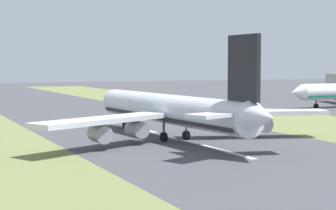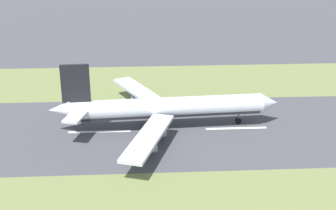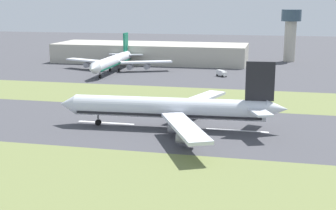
% 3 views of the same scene
% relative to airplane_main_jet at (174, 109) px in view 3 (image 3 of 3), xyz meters
% --- Properties ---
extents(ground_plane, '(800.00, 800.00, 0.00)m').
position_rel_airplane_main_jet_xyz_m(ground_plane, '(1.96, -0.37, -6.02)').
color(ground_plane, '#424247').
extents(grass_median_west, '(40.00, 600.00, 0.01)m').
position_rel_airplane_main_jet_xyz_m(grass_median_west, '(-43.04, -0.37, -6.02)').
color(grass_median_west, olive).
rests_on(grass_median_west, ground).
extents(grass_median_east, '(40.00, 600.00, 0.01)m').
position_rel_airplane_main_jet_xyz_m(grass_median_east, '(46.96, -0.37, -6.02)').
color(grass_median_east, olive).
rests_on(grass_median_east, ground).
extents(centreline_dash_mid, '(1.20, 18.00, 0.01)m').
position_rel_airplane_main_jet_xyz_m(centreline_dash_mid, '(1.96, -18.10, -6.01)').
color(centreline_dash_mid, silver).
rests_on(centreline_dash_mid, ground).
extents(centreline_dash_far, '(1.20, 18.00, 0.01)m').
position_rel_airplane_main_jet_xyz_m(centreline_dash_far, '(1.96, 21.90, -6.01)').
color(centreline_dash_far, silver).
rests_on(centreline_dash_far, ground).
extents(airplane_main_jet, '(64.01, 67.21, 20.20)m').
position_rel_airplane_main_jet_xyz_m(airplane_main_jet, '(0.00, 0.00, 0.00)').
color(airplane_main_jet, silver).
rests_on(airplane_main_jet, ground).
extents(terminal_building, '(36.00, 116.64, 11.46)m').
position_rel_airplane_main_jet_xyz_m(terminal_building, '(147.42, 46.60, -0.29)').
color(terminal_building, '#B2AD9E').
rests_on(terminal_building, ground).
extents(control_tower, '(12.00, 12.00, 31.75)m').
position_rel_airplane_main_jet_xyz_m(control_tower, '(170.61, -36.50, 13.56)').
color(control_tower, '#B2AD9E').
rests_on(control_tower, ground).
extents(airplane_parked_apron, '(63.32, 60.50, 19.06)m').
position_rel_airplane_main_jet_xyz_m(airplane_parked_apron, '(104.22, 55.25, -0.34)').
color(airplane_parked_apron, silver).
rests_on(airplane_parked_apron, ground).
extents(service_truck, '(5.70, 5.89, 3.10)m').
position_rel_airplane_main_jet_xyz_m(service_truck, '(101.03, -2.27, -4.36)').
color(service_truck, white).
rests_on(service_truck, ground).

